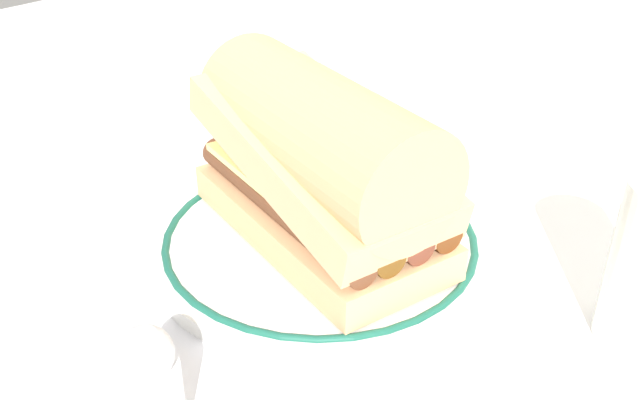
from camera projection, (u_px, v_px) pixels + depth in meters
ground_plane at (266, 254)px, 0.58m from camera, size 1.50×1.50×0.00m
plate at (320, 242)px, 0.58m from camera, size 0.26×0.26×0.01m
sausage_sandwich at (320, 161)px, 0.54m from camera, size 0.23×0.14×0.13m
salt_shaker at (150, 385)px, 0.41m from camera, size 0.04×0.04×0.08m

